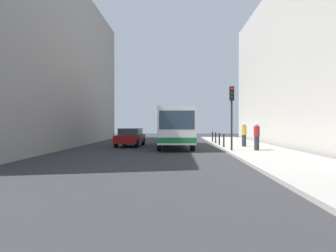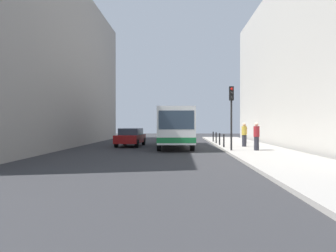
# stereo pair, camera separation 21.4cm
# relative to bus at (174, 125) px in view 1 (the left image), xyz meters

# --- Properties ---
(ground_plane) EXTENTS (80.00, 80.00, 0.00)m
(ground_plane) POSITION_rel_bus_xyz_m (0.19, -3.57, -1.73)
(ground_plane) COLOR #2D2D30
(sidewalk) EXTENTS (4.40, 40.00, 0.15)m
(sidewalk) POSITION_rel_bus_xyz_m (5.59, -3.57, -1.65)
(sidewalk) COLOR #9E9991
(sidewalk) RESTS_ON ground
(building_left) EXTENTS (7.00, 32.00, 13.57)m
(building_left) POSITION_rel_bus_xyz_m (-11.31, 0.43, 5.06)
(building_left) COLOR gray
(building_left) RESTS_ON ground
(building_right) EXTENTS (7.00, 32.00, 13.41)m
(building_right) POSITION_rel_bus_xyz_m (11.69, 0.43, 4.98)
(building_right) COLOR #BCB7AD
(building_right) RESTS_ON ground
(bus) EXTENTS (2.95, 11.11, 3.00)m
(bus) POSITION_rel_bus_xyz_m (0.00, 0.00, 0.00)
(bus) COLOR white
(bus) RESTS_ON ground
(car_beside_bus) EXTENTS (2.10, 4.51, 1.48)m
(car_beside_bus) POSITION_rel_bus_xyz_m (-3.58, 0.56, -0.94)
(car_beside_bus) COLOR maroon
(car_beside_bus) RESTS_ON ground
(traffic_light) EXTENTS (0.28, 0.33, 4.10)m
(traffic_light) POSITION_rel_bus_xyz_m (3.74, -5.26, 1.28)
(traffic_light) COLOR black
(traffic_light) RESTS_ON sidewalk
(bollard_near) EXTENTS (0.11, 0.11, 0.95)m
(bollard_near) POSITION_rel_bus_xyz_m (3.64, -2.39, -1.10)
(bollard_near) COLOR black
(bollard_near) RESTS_ON sidewalk
(bollard_mid) EXTENTS (0.11, 0.11, 0.95)m
(bollard_mid) POSITION_rel_bus_xyz_m (3.64, 0.15, -1.10)
(bollard_mid) COLOR black
(bollard_mid) RESTS_ON sidewalk
(bollard_far) EXTENTS (0.11, 0.11, 0.95)m
(bollard_far) POSITION_rel_bus_xyz_m (3.64, 2.70, -1.10)
(bollard_far) COLOR black
(bollard_far) RESTS_ON sidewalk
(bollard_farthest) EXTENTS (0.11, 0.11, 0.95)m
(bollard_farthest) POSITION_rel_bus_xyz_m (3.64, 5.24, -1.10)
(bollard_farthest) COLOR black
(bollard_farthest) RESTS_ON sidewalk
(pedestrian_near_signal) EXTENTS (0.38, 0.38, 1.79)m
(pedestrian_near_signal) POSITION_rel_bus_xyz_m (5.35, -5.23, -0.68)
(pedestrian_near_signal) COLOR #26262D
(pedestrian_near_signal) RESTS_ON sidewalk
(pedestrian_mid_sidewalk) EXTENTS (0.38, 0.38, 1.76)m
(pedestrian_mid_sidewalk) POSITION_rel_bus_xyz_m (5.26, -1.63, -0.69)
(pedestrian_mid_sidewalk) COLOR #26262D
(pedestrian_mid_sidewalk) RESTS_ON sidewalk
(pedestrian_far_sidewalk) EXTENTS (0.38, 0.38, 1.62)m
(pedestrian_far_sidewalk) POSITION_rel_bus_xyz_m (6.26, 3.27, -0.77)
(pedestrian_far_sidewalk) COLOR #26262D
(pedestrian_far_sidewalk) RESTS_ON sidewalk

